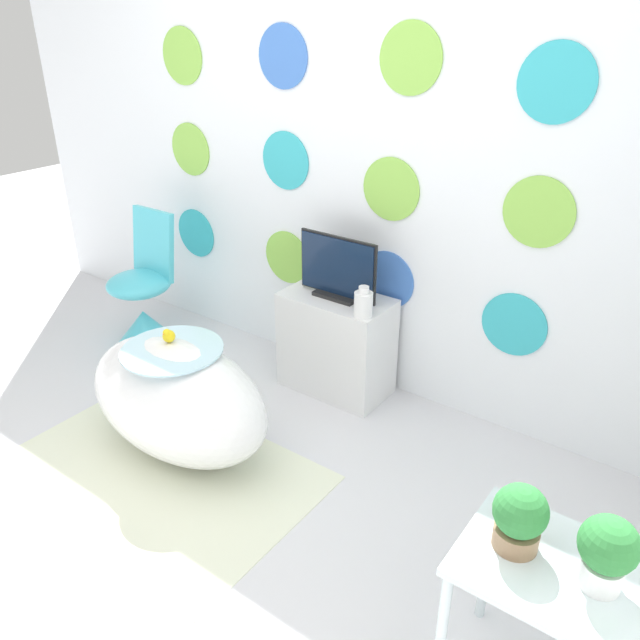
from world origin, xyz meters
The scene contains 12 objects.
ground_plane centered at (0.00, 0.00, 0.00)m, with size 12.00×12.00×0.00m, color silver.
wall_back_dotted centered at (0.00, 1.70, 1.30)m, with size 4.96×0.05×2.60m.
rug centered at (-0.10, 0.45, 0.00)m, with size 1.39×0.91×0.01m.
bathtub centered at (-0.14, 0.62, 0.28)m, with size 0.98×0.55×0.56m.
rubber_duck centered at (-0.18, 0.64, 0.59)m, with size 0.06×0.06×0.07m.
chair centered at (-1.11, 1.22, 0.26)m, with size 0.38×0.38×0.82m.
tv_cabinet centered at (0.14, 1.49, 0.27)m, with size 0.57×0.32×0.55m.
tv centered at (0.14, 1.49, 0.69)m, with size 0.45×0.12×0.33m.
vase centered at (0.36, 1.38, 0.61)m, with size 0.09×0.09×0.15m.
side_table centered at (1.59, 0.42, 0.45)m, with size 0.50×0.40×0.54m.
potted_plant_left centered at (1.48, 0.42, 0.65)m, with size 0.15×0.15×0.20m.
potted_plant_right centered at (1.70, 0.42, 0.66)m, with size 0.15×0.15×0.22m.
Camera 1 is at (1.79, -0.92, 1.88)m, focal length 35.00 mm.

